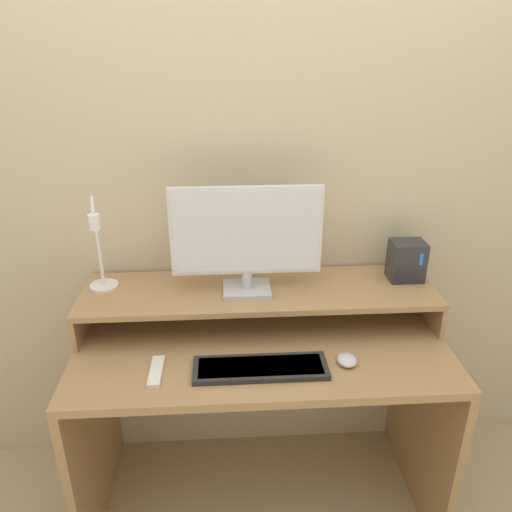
{
  "coord_description": "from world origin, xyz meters",
  "views": [
    {
      "loc": [
        -0.12,
        -1.18,
        1.78
      ],
      "look_at": [
        -0.02,
        0.35,
        1.09
      ],
      "focal_mm": 35.0,
      "sensor_mm": 36.0,
      "label": 1
    }
  ],
  "objects_px": {
    "keyboard": "(260,368)",
    "desk_lamp": "(100,257)",
    "router_dock": "(406,261)",
    "monitor": "(246,237)",
    "remote_control": "(156,372)",
    "mouse": "(347,360)"
  },
  "relations": [
    {
      "from": "monitor",
      "to": "remote_control",
      "type": "xyz_separation_m",
      "value": [
        -0.31,
        -0.29,
        -0.35
      ]
    },
    {
      "from": "monitor",
      "to": "keyboard",
      "type": "distance_m",
      "value": 0.46
    },
    {
      "from": "router_dock",
      "to": "keyboard",
      "type": "height_order",
      "value": "router_dock"
    },
    {
      "from": "mouse",
      "to": "remote_control",
      "type": "distance_m",
      "value": 0.63
    },
    {
      "from": "monitor",
      "to": "desk_lamp",
      "type": "distance_m",
      "value": 0.53
    },
    {
      "from": "monitor",
      "to": "router_dock",
      "type": "bearing_deg",
      "value": 5.85
    },
    {
      "from": "monitor",
      "to": "router_dock",
      "type": "height_order",
      "value": "monitor"
    },
    {
      "from": "desk_lamp",
      "to": "mouse",
      "type": "bearing_deg",
      "value": -18.84
    },
    {
      "from": "desk_lamp",
      "to": "keyboard",
      "type": "relative_size",
      "value": 0.81
    },
    {
      "from": "keyboard",
      "to": "desk_lamp",
      "type": "bearing_deg",
      "value": 151.06
    },
    {
      "from": "desk_lamp",
      "to": "monitor",
      "type": "bearing_deg",
      "value": -1.32
    },
    {
      "from": "monitor",
      "to": "remote_control",
      "type": "height_order",
      "value": "monitor"
    },
    {
      "from": "desk_lamp",
      "to": "mouse",
      "type": "relative_size",
      "value": 4.64
    },
    {
      "from": "monitor",
      "to": "keyboard",
      "type": "xyz_separation_m",
      "value": [
        0.03,
        -0.29,
        -0.35
      ]
    },
    {
      "from": "keyboard",
      "to": "mouse",
      "type": "distance_m",
      "value": 0.29
    },
    {
      "from": "keyboard",
      "to": "mouse",
      "type": "xyz_separation_m",
      "value": [
        0.29,
        0.02,
        0.0
      ]
    },
    {
      "from": "monitor",
      "to": "desk_lamp",
      "type": "bearing_deg",
      "value": 178.68
    },
    {
      "from": "desk_lamp",
      "to": "mouse",
      "type": "xyz_separation_m",
      "value": [
        0.84,
        -0.29,
        -0.27
      ]
    },
    {
      "from": "keyboard",
      "to": "mouse",
      "type": "bearing_deg",
      "value": 3.38
    },
    {
      "from": "router_dock",
      "to": "keyboard",
      "type": "distance_m",
      "value": 0.72
    },
    {
      "from": "monitor",
      "to": "desk_lamp",
      "type": "xyz_separation_m",
      "value": [
        -0.52,
        0.01,
        -0.07
      ]
    },
    {
      "from": "monitor",
      "to": "desk_lamp",
      "type": "height_order",
      "value": "monitor"
    }
  ]
}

